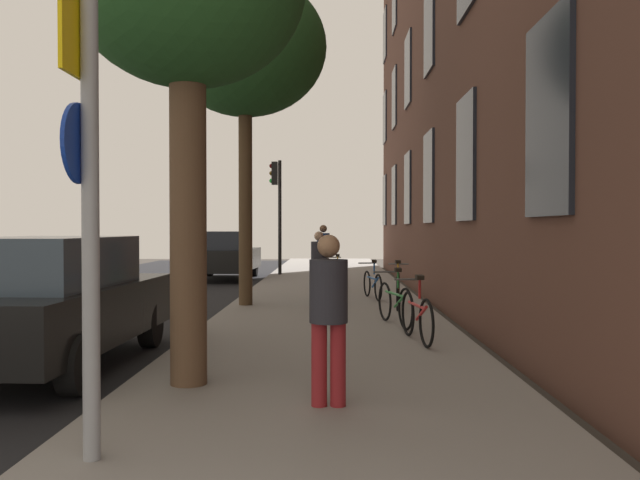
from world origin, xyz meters
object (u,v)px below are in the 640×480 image
object	(u,v)px
tree_far	(245,48)
car_0	(51,301)
bicycle_4	(337,275)
bicycle_0	(417,315)
pedestrian_0	(329,308)
pedestrian_2	(323,249)
bicycle_2	(398,289)
traffic_light	(277,197)
pedestrian_1	(319,261)
sign_post	(87,174)
car_1	(225,255)
bicycle_3	(373,284)
bicycle_1	(395,303)

from	to	relation	value
tree_far	car_0	xyz separation A→B (m)	(-1.65, -5.75, -4.66)
car_0	bicycle_4	bearing A→B (deg)	68.97
bicycle_0	bicycle_4	bearing A→B (deg)	97.63
pedestrian_0	pedestrian_2	xyz separation A→B (m)	(-0.22, 14.05, 0.09)
bicycle_2	pedestrian_2	bearing A→B (deg)	103.35
traffic_light	pedestrian_1	size ratio (longest dim) A/B	2.58
bicycle_2	bicycle_4	distance (m)	4.27
sign_post	car_1	world-z (taller)	sign_post
bicycle_4	pedestrian_2	xyz separation A→B (m)	(-0.39, 2.64, 0.62)
pedestrian_2	car_1	size ratio (longest dim) A/B	0.40
bicycle_2	bicycle_3	distance (m)	1.73
bicycle_0	bicycle_3	world-z (taller)	bicycle_0
bicycle_1	car_1	distance (m)	12.03
tree_far	bicycle_4	distance (m)	6.48
traffic_light	tree_far	world-z (taller)	tree_far
sign_post	tree_far	world-z (taller)	tree_far
bicycle_3	car_0	distance (m)	8.22
tree_far	sign_post	bearing A→B (deg)	-89.32
traffic_light	pedestrian_2	size ratio (longest dim) A/B	2.32
traffic_light	pedestrian_0	xyz separation A→B (m)	(1.87, -16.94, -1.82)
pedestrian_0	pedestrian_1	world-z (taller)	pedestrian_0
sign_post	traffic_light	distance (m)	18.36
bicycle_4	bicycle_0	bearing A→B (deg)	-82.37
bicycle_1	car_1	bearing A→B (deg)	112.65
traffic_light	bicycle_4	size ratio (longest dim) A/B	2.52
tree_far	car_1	bearing A→B (deg)	102.10
traffic_light	pedestrian_0	distance (m)	17.15
car_0	sign_post	bearing A→B (deg)	-63.08
sign_post	bicycle_4	world-z (taller)	sign_post
pedestrian_2	car_0	size ratio (longest dim) A/B	0.39
bicycle_2	pedestrian_1	distance (m)	2.04
car_0	car_1	distance (m)	13.98
bicycle_3	car_1	distance (m)	8.38
pedestrian_2	car_1	xyz separation A→B (m)	(-3.33, 1.99, -0.26)
bicycle_2	car_0	world-z (taller)	car_0
bicycle_4	pedestrian_2	distance (m)	2.73
pedestrian_0	bicycle_3	bearing A→B (deg)	83.86
tree_far	bicycle_2	bearing A→B (deg)	-8.80
sign_post	pedestrian_1	bearing A→B (deg)	81.77
bicycle_0	pedestrian_1	world-z (taller)	pedestrian_1
pedestrian_1	pedestrian_2	size ratio (longest dim) A/B	0.90
bicycle_4	car_1	xyz separation A→B (m)	(-3.71, 4.63, 0.36)
bicycle_4	bicycle_3	bearing A→B (deg)	-71.71
tree_far	bicycle_3	distance (m)	5.86
bicycle_0	car_1	world-z (taller)	car_1
sign_post	car_1	distance (m)	17.59
tree_far	car_0	world-z (taller)	tree_far
bicycle_2	pedestrian_0	distance (m)	7.47
bicycle_0	pedestrian_1	distance (m)	5.29
bicycle_1	bicycle_2	size ratio (longest dim) A/B	1.01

